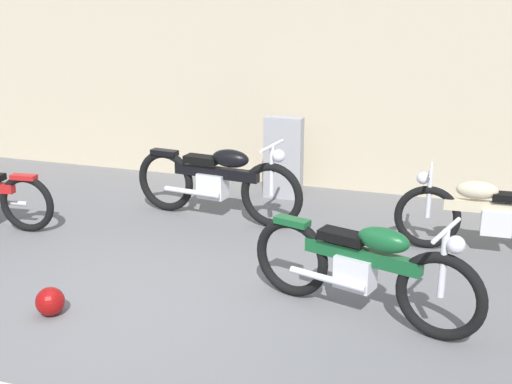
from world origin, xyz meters
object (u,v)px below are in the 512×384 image
(helmet, at_px, (50,302))
(motorcycle_black, at_px, (218,181))
(stone_marker, at_px, (284,158))
(motorcycle_cream, at_px, (490,216))
(motorcycle_green, at_px, (363,267))

(helmet, height_order, motorcycle_black, motorcycle_black)
(stone_marker, bearing_deg, helmet, -104.33)
(helmet, bearing_deg, motorcycle_cream, 36.08)
(motorcycle_black, xyz_separation_m, motorcycle_cream, (3.09, -0.13, -0.05))
(helmet, height_order, motorcycle_cream, motorcycle_cream)
(helmet, distance_m, motorcycle_cream, 4.40)
(helmet, bearing_deg, motorcycle_black, 80.46)
(helmet, height_order, motorcycle_green, motorcycle_green)
(helmet, relative_size, motorcycle_cream, 0.12)
(motorcycle_green, xyz_separation_m, motorcycle_black, (-2.06, 1.90, 0.03))
(stone_marker, relative_size, motorcycle_cream, 0.55)
(stone_marker, bearing_deg, motorcycle_black, -115.49)
(stone_marker, distance_m, motorcycle_black, 1.19)
(helmet, relative_size, motorcycle_green, 0.12)
(motorcycle_green, relative_size, motorcycle_cream, 1.03)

